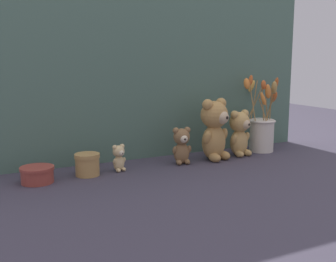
{
  "coord_description": "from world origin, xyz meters",
  "views": [
    {
      "loc": [
        -0.72,
        -1.41,
        0.41
      ],
      "look_at": [
        0.0,
        0.02,
        0.13
      ],
      "focal_mm": 45.0,
      "sensor_mm": 36.0,
      "label": 1
    }
  ],
  "objects_px": {
    "teddy_bear_large": "(215,128)",
    "teddy_bear_medium": "(240,132)",
    "flower_vase": "(262,128)",
    "decorative_tin_tall": "(87,164)",
    "teddy_bear_small": "(182,145)",
    "teddy_bear_tiny": "(119,157)",
    "decorative_tin_short": "(37,175)"
  },
  "relations": [
    {
      "from": "decorative_tin_tall",
      "to": "decorative_tin_short",
      "type": "bearing_deg",
      "value": -175.95
    },
    {
      "from": "decorative_tin_tall",
      "to": "teddy_bear_small",
      "type": "bearing_deg",
      "value": -0.59
    },
    {
      "from": "teddy_bear_medium",
      "to": "decorative_tin_tall",
      "type": "distance_m",
      "value": 0.67
    },
    {
      "from": "teddy_bear_large",
      "to": "decorative_tin_tall",
      "type": "distance_m",
      "value": 0.54
    },
    {
      "from": "teddy_bear_medium",
      "to": "flower_vase",
      "type": "relative_size",
      "value": 0.58
    },
    {
      "from": "teddy_bear_tiny",
      "to": "flower_vase",
      "type": "xyz_separation_m",
      "value": [
        0.68,
        0.03,
        0.05
      ]
    },
    {
      "from": "teddy_bear_small",
      "to": "teddy_bear_tiny",
      "type": "height_order",
      "value": "teddy_bear_small"
    },
    {
      "from": "teddy_bear_medium",
      "to": "flower_vase",
      "type": "bearing_deg",
      "value": 11.6
    },
    {
      "from": "teddy_bear_medium",
      "to": "decorative_tin_short",
      "type": "distance_m",
      "value": 0.84
    },
    {
      "from": "teddy_bear_tiny",
      "to": "decorative_tin_tall",
      "type": "relative_size",
      "value": 1.12
    },
    {
      "from": "flower_vase",
      "to": "decorative_tin_tall",
      "type": "relative_size",
      "value": 3.78
    },
    {
      "from": "teddy_bear_large",
      "to": "teddy_bear_tiny",
      "type": "relative_size",
      "value": 2.51
    },
    {
      "from": "teddy_bear_medium",
      "to": "decorative_tin_short",
      "type": "height_order",
      "value": "teddy_bear_medium"
    },
    {
      "from": "teddy_bear_large",
      "to": "teddy_bear_tiny",
      "type": "height_order",
      "value": "teddy_bear_large"
    },
    {
      "from": "teddy_bear_small",
      "to": "flower_vase",
      "type": "relative_size",
      "value": 0.43
    },
    {
      "from": "flower_vase",
      "to": "teddy_bear_medium",
      "type": "bearing_deg",
      "value": -168.4
    },
    {
      "from": "teddy_bear_large",
      "to": "teddy_bear_tiny",
      "type": "bearing_deg",
      "value": 178.85
    },
    {
      "from": "flower_vase",
      "to": "teddy_bear_large",
      "type": "bearing_deg",
      "value": -171.31
    },
    {
      "from": "teddy_bear_medium",
      "to": "flower_vase",
      "type": "distance_m",
      "value": 0.14
    },
    {
      "from": "teddy_bear_medium",
      "to": "decorative_tin_tall",
      "type": "bearing_deg",
      "value": -179.17
    },
    {
      "from": "teddy_bear_small",
      "to": "decorative_tin_short",
      "type": "xyz_separation_m",
      "value": [
        -0.55,
        -0.01,
        -0.05
      ]
    },
    {
      "from": "teddy_bear_small",
      "to": "flower_vase",
      "type": "height_order",
      "value": "flower_vase"
    },
    {
      "from": "teddy_bear_tiny",
      "to": "decorative_tin_tall",
      "type": "xyz_separation_m",
      "value": [
        -0.12,
        -0.0,
        -0.01
      ]
    },
    {
      "from": "teddy_bear_large",
      "to": "teddy_bear_medium",
      "type": "xyz_separation_m",
      "value": [
        0.14,
        0.01,
        -0.03
      ]
    },
    {
      "from": "teddy_bear_small",
      "to": "decorative_tin_tall",
      "type": "relative_size",
      "value": 1.64
    },
    {
      "from": "teddy_bear_tiny",
      "to": "flower_vase",
      "type": "relative_size",
      "value": 0.3
    },
    {
      "from": "teddy_bear_small",
      "to": "decorative_tin_tall",
      "type": "bearing_deg",
      "value": 179.41
    },
    {
      "from": "teddy_bear_large",
      "to": "decorative_tin_short",
      "type": "relative_size",
      "value": 2.23
    },
    {
      "from": "teddy_bear_tiny",
      "to": "flower_vase",
      "type": "height_order",
      "value": "flower_vase"
    },
    {
      "from": "teddy_bear_small",
      "to": "flower_vase",
      "type": "bearing_deg",
      "value": 5.66
    },
    {
      "from": "teddy_bear_large",
      "to": "teddy_bear_medium",
      "type": "relative_size",
      "value": 1.28
    },
    {
      "from": "teddy_bear_small",
      "to": "teddy_bear_tiny",
      "type": "relative_size",
      "value": 1.46
    }
  ]
}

